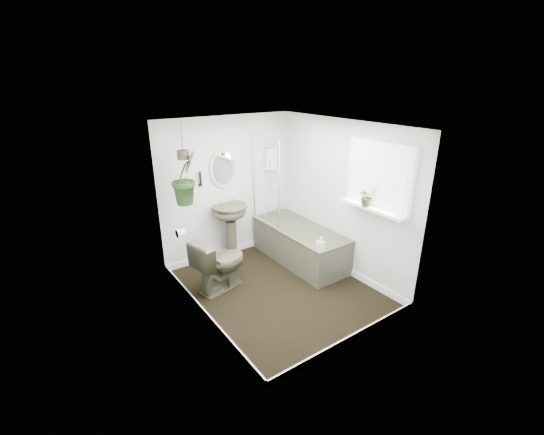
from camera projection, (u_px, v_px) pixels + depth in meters
floor at (278, 289)px, 5.22m from camera, size 2.30×2.80×0.02m
ceiling at (279, 124)px, 4.37m from camera, size 2.30×2.80×0.02m
wall_back at (227, 189)px, 5.87m from camera, size 2.30×0.02×2.30m
wall_front at (359, 254)px, 3.72m from camera, size 2.30×0.02×2.30m
wall_left at (197, 234)px, 4.18m from camera, size 0.02×2.80×2.30m
wall_right at (341, 198)px, 5.42m from camera, size 0.02×2.80×2.30m
skirting at (278, 286)px, 5.20m from camera, size 2.30×2.80×0.10m
bathtub at (300, 244)px, 5.92m from camera, size 0.72×1.72×0.58m
bath_screen at (266, 182)px, 5.76m from camera, size 0.04×0.72×1.40m
shower_box at (270, 159)px, 6.10m from camera, size 0.20×0.10×0.35m
oval_mirror at (223, 168)px, 5.68m from camera, size 0.46×0.03×0.62m
wall_sconce at (200, 179)px, 5.49m from camera, size 0.04×0.04×0.22m
toilet_roll_holder at (181, 233)px, 4.84m from camera, size 0.11×0.11×0.11m
window_recess at (379, 176)px, 4.66m from camera, size 0.08×1.00×0.90m
window_sill at (372, 208)px, 4.78m from camera, size 0.18×1.00×0.04m
window_blinds at (377, 177)px, 4.64m from camera, size 0.01×0.86×0.76m
toilet at (220, 263)px, 5.10m from camera, size 0.87×0.61×0.80m
pedestal_sink at (231, 232)px, 5.93m from camera, size 0.64×0.58×0.94m
sill_plant at (367, 197)px, 4.75m from camera, size 0.25×0.22×0.25m
hanging_plant at (185, 178)px, 4.90m from camera, size 0.51×0.47×0.74m
soap_bottle at (320, 244)px, 5.02m from camera, size 0.11×0.11×0.21m
hanging_pot at (183, 155)px, 4.79m from camera, size 0.16×0.16×0.12m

